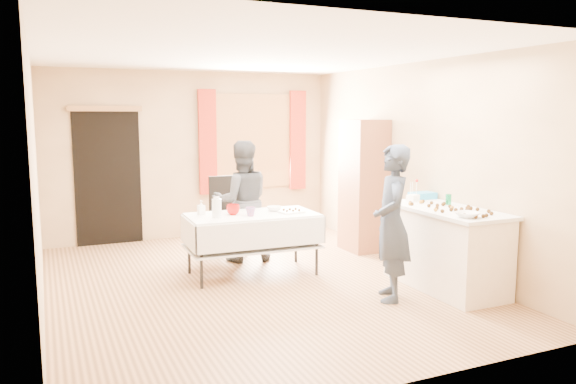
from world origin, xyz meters
name	(u,v)px	position (x,y,z in m)	size (l,w,h in m)	color
floor	(255,283)	(0.00, 0.00, -0.01)	(4.50, 5.50, 0.02)	#9E7047
ceiling	(253,53)	(0.00, 0.00, 2.61)	(4.50, 5.50, 0.02)	white
wall_back	(193,155)	(0.00, 2.76, 1.30)	(4.50, 0.02, 2.60)	tan
wall_front	(394,209)	(0.00, -2.76, 1.30)	(4.50, 0.02, 2.60)	tan
wall_left	(35,181)	(-2.26, 0.00, 1.30)	(0.02, 5.50, 2.60)	tan
wall_right	(418,164)	(2.26, 0.00, 1.30)	(0.02, 5.50, 2.60)	tan
window_frame	(253,141)	(1.00, 2.72, 1.50)	(1.32, 0.06, 1.52)	olive
window_pane	(253,141)	(1.00, 2.71, 1.50)	(1.20, 0.02, 1.40)	white
curtain_left	(208,142)	(0.22, 2.67, 1.50)	(0.28, 0.06, 1.65)	#A32919
curtain_right	(298,140)	(1.78, 2.67, 1.50)	(0.28, 0.06, 1.65)	#A32919
doorway	(108,178)	(-1.30, 2.73, 1.00)	(0.95, 0.04, 2.00)	black
door_lintel	(105,109)	(-1.30, 2.70, 2.02)	(1.05, 0.06, 0.08)	olive
cabinet	(364,186)	(1.99, 0.88, 0.93)	(0.50, 0.60, 1.86)	brown
counter	(445,248)	(1.89, -1.04, 0.45)	(0.71, 1.50, 0.91)	beige
party_table	(252,239)	(0.10, 0.33, 0.45)	(1.60, 0.86, 0.75)	black
chair	(228,231)	(0.14, 1.43, 0.32)	(0.47, 0.47, 1.08)	black
girl	(392,223)	(1.11, -1.12, 0.82)	(0.61, 0.71, 1.64)	#202839
woman	(242,201)	(0.20, 1.01, 0.80)	(0.87, 0.72, 1.60)	black
soda_can	(448,199)	(2.07, -0.85, 0.97)	(0.07, 0.07, 0.12)	#11894E
mixing_bowl	(468,215)	(1.71, -1.58, 0.94)	(0.29, 0.29, 0.06)	white
foam_block	(413,198)	(1.84, -0.49, 0.95)	(0.15, 0.10, 0.08)	white
blue_basket	(422,196)	(2.07, -0.36, 0.95)	(0.30, 0.20, 0.08)	#2594D5
pitcher	(217,208)	(-0.36, 0.26, 0.86)	(0.11, 0.11, 0.22)	silver
cup_red	(233,210)	(-0.13, 0.37, 0.81)	(0.17, 0.17, 0.12)	#C20703
cup_rainbow	(251,212)	(0.03, 0.20, 0.80)	(0.14, 0.14, 0.11)	red
small_bowl	(274,209)	(0.42, 0.42, 0.78)	(0.21, 0.21, 0.06)	white
pastry_tray	(291,212)	(0.56, 0.21, 0.76)	(0.28, 0.20, 0.02)	white
bottle	(201,208)	(-0.47, 0.54, 0.83)	(0.09, 0.09, 0.17)	white
cake_balls	(451,208)	(1.86, -1.14, 0.93)	(0.51, 1.07, 0.04)	#3F2314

